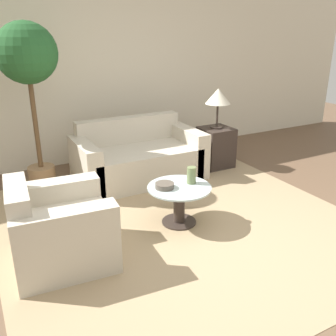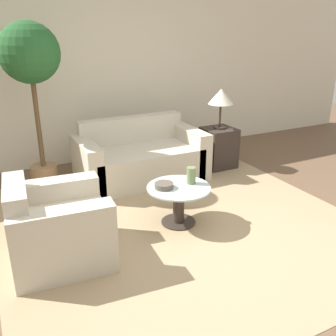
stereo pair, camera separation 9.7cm
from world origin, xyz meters
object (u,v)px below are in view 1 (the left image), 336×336
at_px(sofa_main, 137,159).
at_px(table_lamp, 218,97).
at_px(potted_plant, 28,66).
at_px(bowl, 165,186).
at_px(armchair, 56,232).
at_px(coffee_table, 179,200).
at_px(vase, 191,175).

distance_m(sofa_main, table_lamp, 1.45).
bearing_deg(potted_plant, bowl, -58.85).
distance_m(sofa_main, armchair, 2.06).
height_order(sofa_main, armchair, sofa_main).
xyz_separation_m(coffee_table, potted_plant, (-1.11, 1.63, 1.29)).
bearing_deg(bowl, table_lamp, 39.17).
height_order(coffee_table, vase, vase).
bearing_deg(table_lamp, potted_plant, 172.02).
xyz_separation_m(armchair, potted_plant, (0.19, 1.71, 1.27)).
xyz_separation_m(vase, bowl, (-0.31, 0.02, -0.06)).
distance_m(sofa_main, potted_plant, 1.80).
xyz_separation_m(coffee_table, vase, (0.16, 0.02, 0.24)).
bearing_deg(potted_plant, armchair, -96.45).
bearing_deg(vase, coffee_table, -172.44).
height_order(sofa_main, potted_plant, potted_plant).
bearing_deg(table_lamp, armchair, -153.01).
relative_size(armchair, coffee_table, 1.37).
relative_size(coffee_table, potted_plant, 0.33).
xyz_separation_m(armchair, vase, (1.46, 0.10, 0.23)).
xyz_separation_m(potted_plant, vase, (1.27, -1.60, -1.05)).
distance_m(armchair, coffee_table, 1.31).
height_order(coffee_table, table_lamp, table_lamp).
relative_size(sofa_main, potted_plant, 0.83).
distance_m(table_lamp, potted_plant, 2.55).
bearing_deg(armchair, vase, -81.36).
distance_m(coffee_table, bowl, 0.24).
height_order(vase, bowl, vase).
bearing_deg(potted_plant, coffee_table, -55.65).
height_order(coffee_table, potted_plant, potted_plant).
relative_size(armchair, table_lamp, 1.59).
height_order(table_lamp, bowl, table_lamp).
relative_size(armchair, potted_plant, 0.45).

